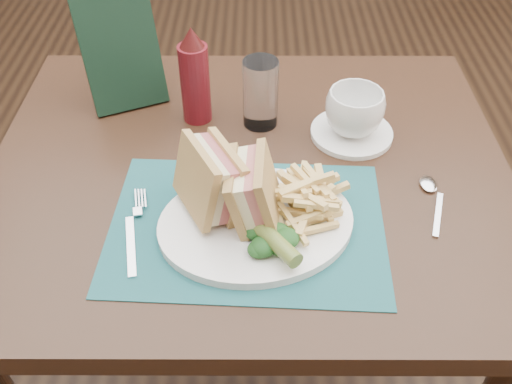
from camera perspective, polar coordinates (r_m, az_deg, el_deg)
floor at (r=1.87m, az=-0.33°, el=-4.99°), size 7.00×7.00×0.00m
table_main at (r=1.26m, az=-0.56°, el=-10.43°), size 0.90×0.75×0.75m
placemat at (r=0.88m, az=-0.91°, el=-3.39°), size 0.44×0.32×0.00m
plate at (r=0.87m, az=-0.01°, el=-3.15°), size 0.34×0.30×0.01m
sandwich_half_a at (r=0.84m, az=-6.02°, el=0.88°), size 0.12×0.14×0.12m
sandwich_half_b at (r=0.84m, az=-1.72°, el=0.30°), size 0.08×0.11×0.11m
kale_garnish at (r=0.82m, az=0.82°, el=-4.71°), size 0.11×0.08×0.03m
pickle_spear at (r=0.81m, az=1.40°, el=-4.46°), size 0.09×0.11×0.03m
fries_pile at (r=0.86m, az=4.82°, el=-0.32°), size 0.18×0.20×0.06m
fork at (r=0.88m, az=-12.13°, el=-3.66°), size 0.07×0.17×0.01m
spoon at (r=0.95m, az=17.43°, el=-0.96°), size 0.08×0.15×0.01m
saucer at (r=1.06m, az=9.52°, el=5.85°), size 0.18×0.18×0.01m
coffee_cup at (r=1.04m, az=9.81°, el=7.88°), size 0.15×0.15×0.08m
drinking_glass at (r=1.05m, az=0.45°, el=9.84°), size 0.08×0.08×0.13m
ketchup_bottle at (r=1.05m, az=-6.17°, el=11.54°), size 0.06×0.06×0.19m
check_presenter at (r=1.12m, az=-13.42°, el=13.83°), size 0.16×0.14×0.23m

